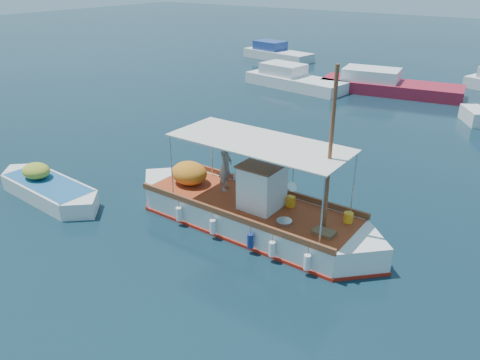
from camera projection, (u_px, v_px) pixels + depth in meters
The scene contains 6 objects.
ground at pixel (256, 235), 15.36m from camera, with size 160.00×160.00×0.00m, color black.
fishing_caique at pixel (248, 211), 15.75m from camera, with size 9.74×2.76×5.94m.
dinghy at pixel (48, 190), 17.80m from camera, with size 5.65×1.83×1.38m.
bg_boat_nw at pixel (293, 81), 33.94m from camera, with size 7.86×3.40×1.80m.
bg_boat_n at pixel (386, 86), 32.39m from camera, with size 9.68×4.25×1.80m.
bg_boat_far_w at pixel (276, 54), 44.28m from camera, with size 7.22×3.46×1.80m.
Camera 1 is at (7.21, -11.07, 8.05)m, focal length 35.00 mm.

